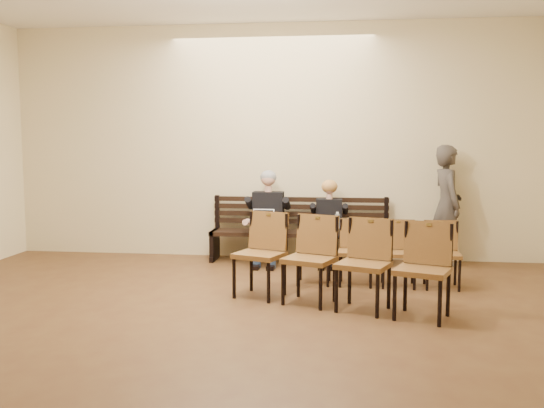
{
  "coord_description": "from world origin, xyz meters",
  "views": [
    {
      "loc": [
        1.14,
        -4.07,
        1.77
      ],
      "look_at": [
        0.12,
        4.05,
        0.91
      ],
      "focal_mm": 40.0,
      "sensor_mm": 36.0,
      "label": 1
    }
  ],
  "objects_px": {
    "bench": "(299,247)",
    "chair_row_front": "(336,262)",
    "seated_woman": "(329,228)",
    "passerby": "(447,196)",
    "chair_row_back": "(377,253)",
    "laptop": "(262,227)",
    "water_bottle": "(337,228)",
    "bag": "(376,254)",
    "seated_man": "(267,218)"
  },
  "relations": [
    {
      "from": "bench",
      "to": "chair_row_front",
      "type": "bearing_deg",
      "value": -76.18
    },
    {
      "from": "seated_woman",
      "to": "chair_row_front",
      "type": "bearing_deg",
      "value": -86.33
    },
    {
      "from": "bench",
      "to": "passerby",
      "type": "relative_size",
      "value": 1.32
    },
    {
      "from": "chair_row_back",
      "to": "laptop",
      "type": "bearing_deg",
      "value": 149.0
    },
    {
      "from": "bench",
      "to": "chair_row_front",
      "type": "relative_size",
      "value": 1.11
    },
    {
      "from": "seated_woman",
      "to": "water_bottle",
      "type": "distance_m",
      "value": 0.29
    },
    {
      "from": "chair_row_back",
      "to": "passerby",
      "type": "bearing_deg",
      "value": 55.37
    },
    {
      "from": "chair_row_front",
      "to": "chair_row_back",
      "type": "xyz_separation_m",
      "value": [
        0.48,
        1.02,
        -0.08
      ]
    },
    {
      "from": "bag",
      "to": "seated_man",
      "type": "bearing_deg",
      "value": -172.02
    },
    {
      "from": "bench",
      "to": "passerby",
      "type": "bearing_deg",
      "value": 2.72
    },
    {
      "from": "seated_man",
      "to": "chair_row_front",
      "type": "distance_m",
      "value": 2.47
    },
    {
      "from": "laptop",
      "to": "passerby",
      "type": "relative_size",
      "value": 0.15
    },
    {
      "from": "seated_man",
      "to": "passerby",
      "type": "bearing_deg",
      "value": 4.92
    },
    {
      "from": "water_bottle",
      "to": "passerby",
      "type": "distance_m",
      "value": 1.67
    },
    {
      "from": "chair_row_back",
      "to": "water_bottle",
      "type": "bearing_deg",
      "value": 119.28
    },
    {
      "from": "passerby",
      "to": "seated_man",
      "type": "bearing_deg",
      "value": 82.97
    },
    {
      "from": "passerby",
      "to": "chair_row_front",
      "type": "xyz_separation_m",
      "value": [
        -1.52,
        -2.46,
        -0.5
      ]
    },
    {
      "from": "bench",
      "to": "water_bottle",
      "type": "xyz_separation_m",
      "value": [
        0.56,
        -0.38,
        0.34
      ]
    },
    {
      "from": "chair_row_front",
      "to": "passerby",
      "type": "bearing_deg",
      "value": 78.42
    },
    {
      "from": "bench",
      "to": "chair_row_back",
      "type": "bearing_deg",
      "value": -51.4
    },
    {
      "from": "seated_man",
      "to": "seated_woman",
      "type": "distance_m",
      "value": 0.9
    },
    {
      "from": "bag",
      "to": "bench",
      "type": "bearing_deg",
      "value": -174.89
    },
    {
      "from": "seated_woman",
      "to": "laptop",
      "type": "height_order",
      "value": "seated_woman"
    },
    {
      "from": "laptop",
      "to": "bag",
      "type": "distance_m",
      "value": 1.73
    },
    {
      "from": "chair_row_back",
      "to": "seated_woman",
      "type": "bearing_deg",
      "value": 118.75
    },
    {
      "from": "bench",
      "to": "chair_row_back",
      "type": "xyz_separation_m",
      "value": [
        1.06,
        -1.33,
        0.18
      ]
    },
    {
      "from": "passerby",
      "to": "bench",
      "type": "bearing_deg",
      "value": 80.77
    },
    {
      "from": "passerby",
      "to": "laptop",
      "type": "bearing_deg",
      "value": 87.76
    },
    {
      "from": "laptop",
      "to": "seated_woman",
      "type": "bearing_deg",
      "value": 22.8
    },
    {
      "from": "bench",
      "to": "water_bottle",
      "type": "distance_m",
      "value": 0.76
    },
    {
      "from": "laptop",
      "to": "chair_row_back",
      "type": "distance_m",
      "value": 1.85
    },
    {
      "from": "chair_row_back",
      "to": "chair_row_front",
      "type": "bearing_deg",
      "value": -113.85
    },
    {
      "from": "passerby",
      "to": "chair_row_front",
      "type": "bearing_deg",
      "value": 136.22
    },
    {
      "from": "seated_man",
      "to": "seated_woman",
      "type": "bearing_deg",
      "value": 0.0
    },
    {
      "from": "seated_man",
      "to": "chair_row_front",
      "type": "relative_size",
      "value": 0.56
    },
    {
      "from": "seated_man",
      "to": "bench",
      "type": "bearing_deg",
      "value": 14.92
    },
    {
      "from": "passerby",
      "to": "chair_row_back",
      "type": "distance_m",
      "value": 1.86
    },
    {
      "from": "laptop",
      "to": "chair_row_front",
      "type": "bearing_deg",
      "value": -52.73
    },
    {
      "from": "bench",
      "to": "bag",
      "type": "bearing_deg",
      "value": 5.11
    },
    {
      "from": "bench",
      "to": "seated_man",
      "type": "height_order",
      "value": "seated_man"
    },
    {
      "from": "seated_man",
      "to": "chair_row_back",
      "type": "distance_m",
      "value": 1.96
    },
    {
      "from": "seated_woman",
      "to": "bag",
      "type": "bearing_deg",
      "value": 17.86
    },
    {
      "from": "bench",
      "to": "bag",
      "type": "relative_size",
      "value": 7.41
    },
    {
      "from": "seated_woman",
      "to": "passerby",
      "type": "distance_m",
      "value": 1.74
    },
    {
      "from": "laptop",
      "to": "passerby",
      "type": "xyz_separation_m",
      "value": [
        2.6,
        0.44,
        0.42
      ]
    },
    {
      "from": "bench",
      "to": "water_bottle",
      "type": "relative_size",
      "value": 11.34
    },
    {
      "from": "seated_woman",
      "to": "chair_row_front",
      "type": "relative_size",
      "value": 0.46
    },
    {
      "from": "chair_row_front",
      "to": "laptop",
      "type": "bearing_deg",
      "value": 138.31
    },
    {
      "from": "bench",
      "to": "laptop",
      "type": "distance_m",
      "value": 0.69
    },
    {
      "from": "bag",
      "to": "chair_row_back",
      "type": "bearing_deg",
      "value": -92.25
    }
  ]
}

